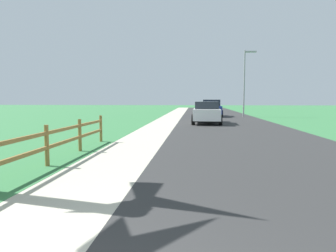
% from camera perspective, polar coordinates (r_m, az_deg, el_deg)
% --- Properties ---
extents(ground_plane, '(120.00, 120.00, 0.00)m').
position_cam_1_polar(ground_plane, '(26.52, 2.35, 1.34)').
color(ground_plane, '#347240').
extents(road_asphalt, '(7.00, 66.00, 0.01)m').
position_cam_1_polar(road_asphalt, '(28.57, 9.57, 1.55)').
color(road_asphalt, '#2C2C2C').
rests_on(road_asphalt, ground).
extents(curb_concrete, '(6.00, 66.00, 0.01)m').
position_cam_1_polar(curb_concrete, '(28.79, -3.44, 1.64)').
color(curb_concrete, '#B4AF9A').
rests_on(curb_concrete, ground).
extents(grass_verge, '(5.00, 66.00, 0.00)m').
position_cam_1_polar(grass_verge, '(29.05, -6.37, 1.65)').
color(grass_verge, '#347240').
rests_on(grass_verge, ground).
extents(rail_fence, '(0.11, 11.41, 1.07)m').
position_cam_1_polar(rail_fence, '(7.40, -25.78, -4.01)').
color(rail_fence, olive).
rests_on(rail_fence, ground).
extents(parked_suv_white, '(2.13, 4.59, 1.55)m').
position_cam_1_polar(parked_suv_white, '(21.74, 7.28, 2.60)').
color(parked_suv_white, white).
rests_on(parked_suv_white, ground).
extents(parked_car_blue, '(2.14, 4.66, 1.67)m').
position_cam_1_polar(parked_car_blue, '(30.63, 8.11, 3.38)').
color(parked_car_blue, navy).
rests_on(parked_car_blue, ground).
extents(street_lamp, '(1.17, 0.20, 6.41)m').
position_cam_1_polar(street_lamp, '(30.65, 14.34, 8.82)').
color(street_lamp, gray).
rests_on(street_lamp, ground).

